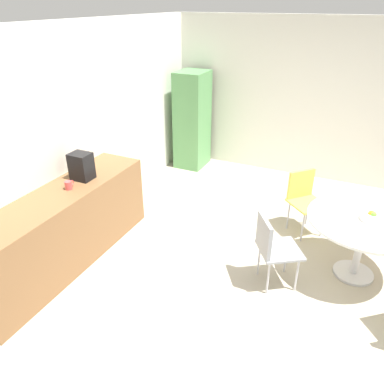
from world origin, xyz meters
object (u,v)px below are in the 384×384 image
at_px(locker_cabinet, 192,120).
at_px(fruit_bowl, 372,217).
at_px(chair_gray, 271,244).
at_px(chair_yellow, 304,195).
at_px(coffee_maker, 81,166).
at_px(mug_white, 69,185).
at_px(round_table, 364,229).

xyz_separation_m(locker_cabinet, fruit_bowl, (-2.11, -3.07, -0.08)).
relative_size(locker_cabinet, fruit_bowl, 7.37).
xyz_separation_m(chair_gray, chair_yellow, (1.27, -0.11, 0.00)).
xyz_separation_m(chair_gray, fruit_bowl, (0.56, -0.90, 0.25)).
bearing_deg(chair_gray, chair_yellow, -4.88).
height_order(fruit_bowl, coffee_maker, coffee_maker).
relative_size(chair_yellow, fruit_bowl, 3.57).
bearing_deg(coffee_maker, locker_cabinet, -2.01).
xyz_separation_m(locker_cabinet, coffee_maker, (-2.85, 0.10, 0.20)).
xyz_separation_m(chair_gray, coffee_maker, (-0.18, 2.26, 0.54)).
xyz_separation_m(fruit_bowl, mug_white, (-1.02, 3.13, 0.17)).
bearing_deg(coffee_maker, fruit_bowl, -76.82).
distance_m(round_table, chair_yellow, 1.03).
xyz_separation_m(fruit_bowl, coffee_maker, (-0.74, 3.17, 0.29)).
height_order(locker_cabinet, mug_white, locker_cabinet).
bearing_deg(fruit_bowl, round_table, 86.18).
bearing_deg(coffee_maker, chair_gray, -85.47).
distance_m(chair_gray, mug_white, 2.32).
height_order(chair_yellow, fruit_bowl, fruit_bowl).
relative_size(round_table, coffee_maker, 3.78).
bearing_deg(coffee_maker, chair_yellow, -58.65).
height_order(chair_yellow, mug_white, mug_white).
bearing_deg(mug_white, locker_cabinet, -1.21).
bearing_deg(fruit_bowl, locker_cabinet, 55.46).
relative_size(chair_gray, chair_yellow, 1.00).
height_order(locker_cabinet, round_table, locker_cabinet).
bearing_deg(chair_yellow, mug_white, 126.43).
height_order(chair_gray, chair_yellow, same).
bearing_deg(mug_white, round_table, -71.62).
xyz_separation_m(round_table, mug_white, (-1.02, 3.08, 0.33)).
bearing_deg(coffee_maker, round_table, -76.57).
relative_size(fruit_bowl, mug_white, 1.80).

